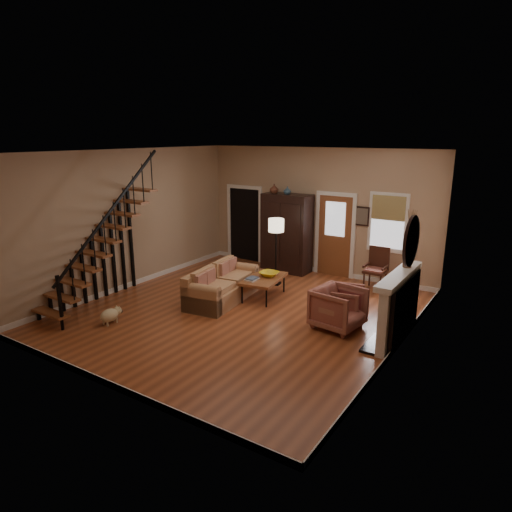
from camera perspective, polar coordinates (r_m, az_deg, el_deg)
The scene contains 15 objects.
room at distance 10.87m, azimuth 1.64°, elevation 3.76°, with size 7.00×7.33×3.30m.
staircase at distance 10.16m, azimuth -19.22°, elevation 2.66°, with size 0.94×2.80×3.20m, color brown, non-canonical shape.
fireplace at distance 8.60m, azimuth 17.64°, elevation -5.37°, with size 0.33×1.95×2.30m.
armoire at distance 12.28m, azimuth 3.87°, elevation 2.88°, with size 1.30×0.60×2.10m, color black, non-canonical shape.
vase_a at distance 12.18m, azimuth 2.28°, elevation 8.40°, with size 0.24×0.24×0.25m, color #4C2619.
vase_b at distance 11.98m, azimuth 3.94°, elevation 8.17°, with size 0.20×0.20×0.21m, color #334C60.
sofa at distance 10.22m, azimuth -4.23°, elevation -3.58°, with size 0.87×2.01×0.75m, color #B37E51, non-canonical shape.
coffee_table at distance 10.43m, azimuth 0.97°, elevation -3.95°, with size 0.73×1.24×0.48m, color brown, non-canonical shape.
bowl at distance 10.43m, azimuth 1.65°, elevation -2.26°, with size 0.43×0.43×0.10m, color gold.
books at distance 10.17m, azimuth -0.49°, elevation -2.86°, with size 0.23×0.31×0.06m, color beige, non-canonical shape.
armchair_left at distance 8.92m, azimuth 10.26°, elevation -6.44°, with size 0.86×0.88×0.80m, color maroon.
armchair_right at distance 9.37m, azimuth 10.84°, elevation -5.78°, with size 0.73×0.76×0.69m, color maroon.
floor_lamp at distance 11.17m, azimuth 2.50°, elevation 0.49°, with size 0.38×0.38×1.66m, color black, non-canonical shape.
side_chair at distance 11.25m, azimuth 14.72°, elevation -1.58°, with size 0.54×0.54×1.02m, color #3D1E13, non-canonical shape.
dog at distance 9.49m, azimuth -17.85°, elevation -7.19°, with size 0.26×0.44×0.32m, color beige, non-canonical shape.
Camera 1 is at (5.13, -7.34, 3.64)m, focal length 32.00 mm.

